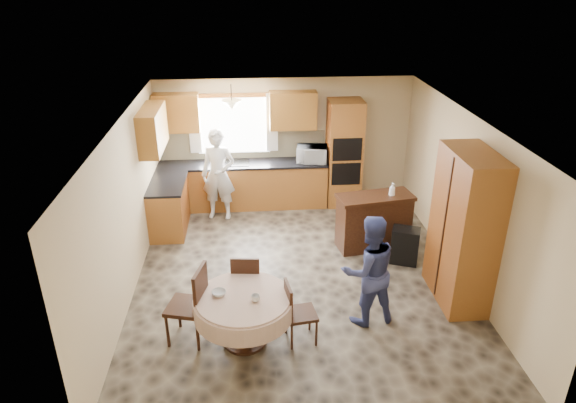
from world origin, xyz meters
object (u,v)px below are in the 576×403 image
at_px(chair_left, 192,301).
at_px(person_dining, 369,271).
at_px(cupboard, 464,229).
at_px(person_sink, 218,175).
at_px(chair_right, 296,310).
at_px(oven_tower, 344,154).
at_px(dining_table, 244,307).
at_px(chair_back, 246,281).
at_px(sideboard, 373,223).

xyz_separation_m(chair_left, person_dining, (2.29, 0.23, 0.19)).
bearing_deg(chair_left, person_dining, 110.32).
bearing_deg(cupboard, person_sink, 140.19).
bearing_deg(chair_right, oven_tower, -26.21).
distance_m(oven_tower, dining_table, 4.64).
distance_m(chair_back, person_sink, 3.12).
distance_m(dining_table, chair_back, 0.64).
bearing_deg(chair_back, chair_right, 139.17).
distance_m(chair_left, person_sink, 3.60).
bearing_deg(person_dining, chair_right, 7.96).
bearing_deg(oven_tower, person_dining, -95.25).
bearing_deg(chair_left, person_sink, -168.35).
bearing_deg(oven_tower, chair_left, -123.19).
height_order(chair_back, person_sink, person_sink).
bearing_deg(cupboard, person_dining, -163.47).
distance_m(sideboard, dining_table, 3.20).
bearing_deg(chair_back, dining_table, 92.16).
distance_m(dining_table, person_dining, 1.70).
relative_size(cupboard, dining_table, 1.79).
relative_size(sideboard, chair_right, 1.46).
distance_m(cupboard, chair_back, 3.09).
bearing_deg(cupboard, chair_left, -170.10).
bearing_deg(person_dining, oven_tower, -106.79).
bearing_deg(sideboard, chair_right, -132.89).
xyz_separation_m(person_sink, person_dining, (2.10, -3.36, -0.09)).
bearing_deg(sideboard, cupboard, -70.32).
bearing_deg(dining_table, oven_tower, 64.26).
xyz_separation_m(dining_table, chair_right, (0.66, -0.01, -0.07)).
height_order(chair_left, person_sink, person_sink).
relative_size(dining_table, chair_right, 1.44).
height_order(dining_table, person_dining, person_dining).
relative_size(sideboard, chair_back, 1.35).
bearing_deg(dining_table, person_sink, 96.95).
bearing_deg(dining_table, sideboard, 46.48).
bearing_deg(sideboard, chair_back, -151.48).
xyz_separation_m(sideboard, person_sink, (-2.66, 1.37, 0.42)).
bearing_deg(chair_right, cupboard, -80.54).
bearing_deg(chair_back, chair_left, 43.31).
distance_m(chair_left, chair_back, 0.86).
relative_size(cupboard, chair_left, 2.08).
bearing_deg(chair_right, person_sink, 8.31).
distance_m(chair_right, person_dining, 1.10).
bearing_deg(person_sink, oven_tower, 20.02).
bearing_deg(oven_tower, chair_back, -119.19).
xyz_separation_m(cupboard, person_sink, (-3.52, 2.94, -0.25)).
bearing_deg(oven_tower, person_sink, -169.50).
distance_m(oven_tower, cupboard, 3.56).
bearing_deg(chair_left, dining_table, 94.55).
xyz_separation_m(oven_tower, chair_right, (-1.34, -4.16, -0.58)).
xyz_separation_m(chair_back, chair_right, (0.62, -0.65, -0.04)).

